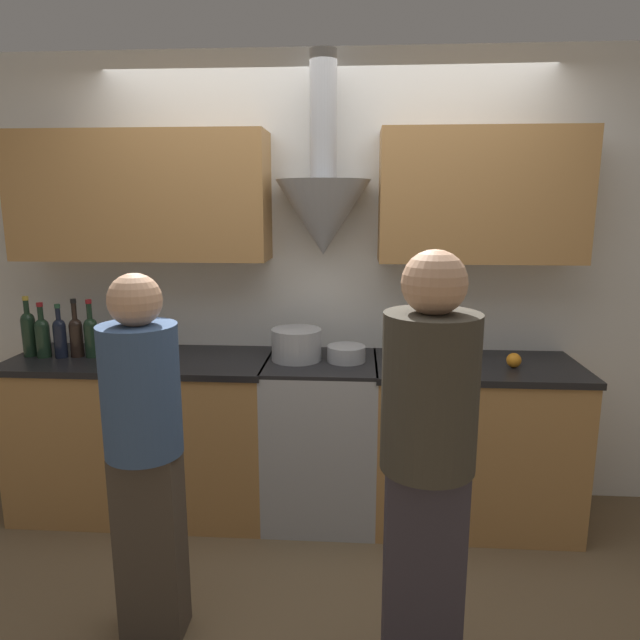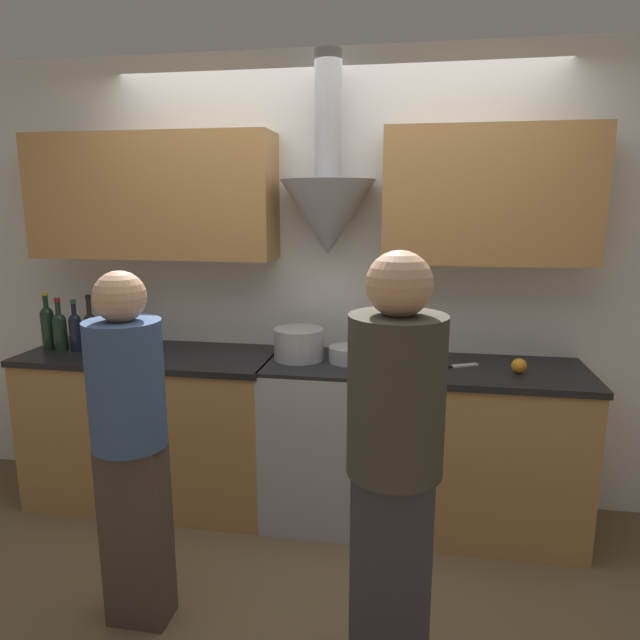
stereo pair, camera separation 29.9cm
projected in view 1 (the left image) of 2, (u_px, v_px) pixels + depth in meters
ground_plane at (317, 545)px, 3.00m from camera, size 12.00×12.00×0.00m
wall_back at (314, 255)px, 3.29m from camera, size 8.40×0.52×2.60m
counter_left at (146, 433)px, 3.30m from camera, size 1.45×0.62×0.91m
counter_right at (473, 442)px, 3.18m from camera, size 1.11×0.62×0.91m
stove_range at (321, 437)px, 3.23m from camera, size 0.61×0.60×0.91m
wine_bottle_0 at (29, 331)px, 3.21m from camera, size 0.08×0.08×0.34m
wine_bottle_1 at (43, 335)px, 3.19m from camera, size 0.08×0.08×0.31m
wine_bottle_2 at (60, 336)px, 3.18m from camera, size 0.07×0.07×0.30m
wine_bottle_3 at (76, 335)px, 3.20m from camera, size 0.07×0.07×0.33m
wine_bottle_4 at (91, 335)px, 3.19m from camera, size 0.08×0.08×0.33m
stock_pot at (297, 344)px, 3.14m from camera, size 0.28×0.28×0.17m
mixing_bowl at (346, 354)px, 3.12m from camera, size 0.21×0.21×0.09m
orange_fruit at (514, 360)px, 3.01m from camera, size 0.08×0.08×0.08m
chefs_knife at (453, 362)px, 3.10m from camera, size 0.24×0.14×0.01m
person_foreground_left at (144, 443)px, 2.24m from camera, size 0.30×0.30×1.51m
person_foreground_right at (427, 461)px, 1.94m from camera, size 0.32×0.32×1.63m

